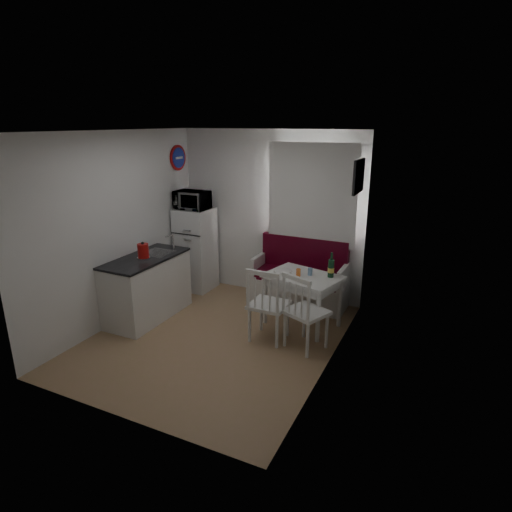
# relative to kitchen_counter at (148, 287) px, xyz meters

# --- Properties ---
(floor) EXTENTS (3.00, 3.50, 0.02)m
(floor) POSITION_rel_kitchen_counter_xyz_m (1.20, -0.16, -0.46)
(floor) COLOR tan
(floor) RESTS_ON ground
(ceiling) EXTENTS (3.00, 3.50, 0.02)m
(ceiling) POSITION_rel_kitchen_counter_xyz_m (1.20, -0.16, 2.14)
(ceiling) COLOR white
(ceiling) RESTS_ON wall_back
(wall_back) EXTENTS (3.00, 0.02, 2.60)m
(wall_back) POSITION_rel_kitchen_counter_xyz_m (1.20, 1.59, 0.84)
(wall_back) COLOR white
(wall_back) RESTS_ON floor
(wall_front) EXTENTS (3.00, 0.02, 2.60)m
(wall_front) POSITION_rel_kitchen_counter_xyz_m (1.20, -1.91, 0.84)
(wall_front) COLOR white
(wall_front) RESTS_ON floor
(wall_left) EXTENTS (0.02, 3.50, 2.60)m
(wall_left) POSITION_rel_kitchen_counter_xyz_m (-0.30, -0.16, 0.84)
(wall_left) COLOR white
(wall_left) RESTS_ON floor
(wall_right) EXTENTS (0.02, 3.50, 2.60)m
(wall_right) POSITION_rel_kitchen_counter_xyz_m (2.70, -0.16, 0.84)
(wall_right) COLOR white
(wall_right) RESTS_ON floor
(window) EXTENTS (1.22, 0.06, 1.47)m
(window) POSITION_rel_kitchen_counter_xyz_m (1.90, 1.56, 1.17)
(window) COLOR white
(window) RESTS_ON wall_back
(curtain) EXTENTS (1.35, 0.02, 1.50)m
(curtain) POSITION_rel_kitchen_counter_xyz_m (1.90, 1.49, 1.22)
(curtain) COLOR white
(curtain) RESTS_ON wall_back
(kitchen_counter) EXTENTS (0.62, 1.32, 1.16)m
(kitchen_counter) POSITION_rel_kitchen_counter_xyz_m (0.00, 0.00, 0.00)
(kitchen_counter) COLOR white
(kitchen_counter) RESTS_ON floor
(wall_sign) EXTENTS (0.03, 0.40, 0.40)m
(wall_sign) POSITION_rel_kitchen_counter_xyz_m (-0.27, 1.29, 1.69)
(wall_sign) COLOR #192C99
(wall_sign) RESTS_ON wall_left
(picture_frame) EXTENTS (0.04, 0.52, 0.42)m
(picture_frame) POSITION_rel_kitchen_counter_xyz_m (2.67, 0.94, 1.59)
(picture_frame) COLOR black
(picture_frame) RESTS_ON wall_right
(bench) EXTENTS (1.43, 0.55, 1.02)m
(bench) POSITION_rel_kitchen_counter_xyz_m (1.81, 1.36, -0.12)
(bench) COLOR white
(bench) RESTS_ON floor
(dining_table) EXTENTS (1.10, 0.89, 0.72)m
(dining_table) POSITION_rel_kitchen_counter_xyz_m (2.08, 0.69, 0.19)
(dining_table) COLOR white
(dining_table) RESTS_ON floor
(chair_left) EXTENTS (0.47, 0.45, 0.53)m
(chair_left) POSITION_rel_kitchen_counter_xyz_m (1.83, 0.02, 0.16)
(chair_left) COLOR white
(chair_left) RESTS_ON floor
(chair_right) EXTENTS (0.60, 0.60, 0.53)m
(chair_right) POSITION_rel_kitchen_counter_xyz_m (2.33, 0.02, 0.16)
(chair_right) COLOR white
(chair_right) RESTS_ON floor
(fridge) EXTENTS (0.55, 0.55, 1.36)m
(fridge) POSITION_rel_kitchen_counter_xyz_m (0.02, 1.24, 0.23)
(fridge) COLOR white
(fridge) RESTS_ON floor
(microwave) EXTENTS (0.53, 0.36, 0.29)m
(microwave) POSITION_rel_kitchen_counter_xyz_m (0.02, 1.19, 1.05)
(microwave) COLOR white
(microwave) RESTS_ON fridge
(kettle) EXTENTS (0.18, 0.18, 0.24)m
(kettle) POSITION_rel_kitchen_counter_xyz_m (0.05, -0.09, 0.56)
(kettle) COLOR #B3100E
(kettle) RESTS_ON kitchen_counter
(wine_bottle) EXTENTS (0.09, 0.09, 0.34)m
(wine_bottle) POSITION_rel_kitchen_counter_xyz_m (2.43, 0.79, 0.44)
(wine_bottle) COLOR #12391E
(wine_bottle) RESTS_ON dining_table
(drinking_glass_orange) EXTENTS (0.06, 0.06, 0.10)m
(drinking_glass_orange) POSITION_rel_kitchen_counter_xyz_m (2.03, 0.64, 0.32)
(drinking_glass_orange) COLOR orange
(drinking_glass_orange) RESTS_ON dining_table
(drinking_glass_blue) EXTENTS (0.06, 0.06, 0.10)m
(drinking_glass_blue) POSITION_rel_kitchen_counter_xyz_m (2.16, 0.74, 0.32)
(drinking_glass_blue) COLOR #7097BF
(drinking_glass_blue) RESTS_ON dining_table
(plate) EXTENTS (0.25, 0.25, 0.02)m
(plate) POSITION_rel_kitchen_counter_xyz_m (1.78, 0.71, 0.28)
(plate) COLOR white
(plate) RESTS_ON dining_table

